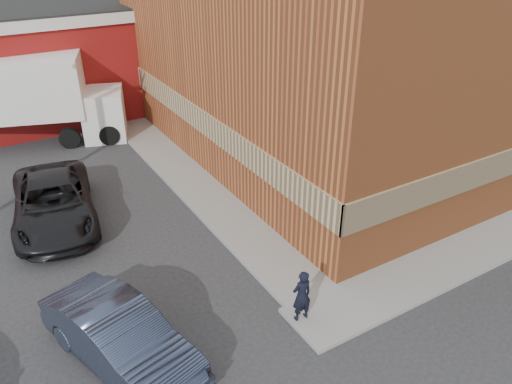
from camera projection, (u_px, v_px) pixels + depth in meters
ground at (294, 305)px, 13.84m from camera, size 90.00×90.00×0.00m
brick_building at (339, 39)px, 22.15m from camera, size 14.25×18.25×9.36m
sidewalk_south at (495, 240)px, 16.51m from camera, size 16.00×1.80×0.12m
sidewalk_west at (183, 173)px, 20.83m from camera, size 1.80×18.00×0.12m
man at (302, 296)px, 12.87m from camera, size 0.57×0.39×1.53m
sedan at (121, 337)px, 11.75m from camera, size 3.00×4.93×1.54m
suv_a at (54, 202)px, 17.26m from camera, size 3.46×6.02×1.58m
box_truck at (30, 94)px, 22.79m from camera, size 8.57×4.93×4.06m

